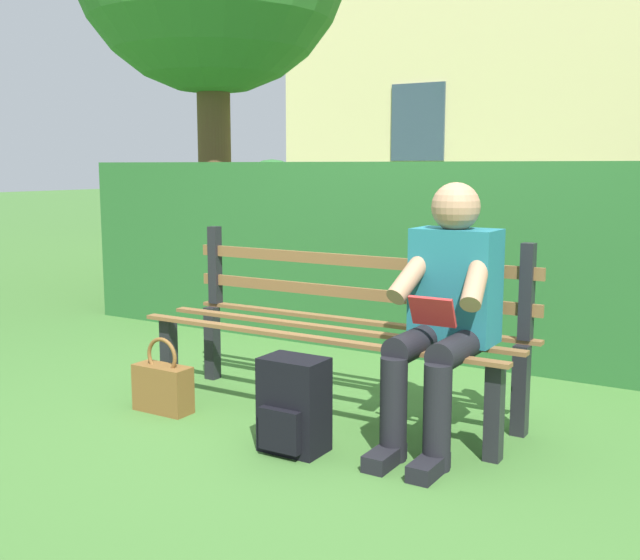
# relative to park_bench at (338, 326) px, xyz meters

# --- Properties ---
(ground) EXTENTS (60.00, 60.00, 0.00)m
(ground) POSITION_rel_park_bench_xyz_m (0.00, 0.08, -0.44)
(ground) COLOR #3D6B2D
(park_bench) EXTENTS (2.00, 0.53, 0.90)m
(park_bench) POSITION_rel_park_bench_xyz_m (0.00, 0.00, 0.00)
(park_bench) COLOR black
(park_bench) RESTS_ON ground
(person_seated) EXTENTS (0.44, 0.73, 1.18)m
(person_seated) POSITION_rel_park_bench_xyz_m (-0.65, 0.18, 0.19)
(person_seated) COLOR #1E6672
(person_seated) RESTS_ON ground
(hedge_backdrop) EXTENTS (5.78, 0.77, 1.40)m
(hedge_backdrop) POSITION_rel_park_bench_xyz_m (0.03, -1.50, 0.23)
(hedge_backdrop) COLOR #265B28
(hedge_backdrop) RESTS_ON ground
(building_facade) EXTENTS (10.04, 2.92, 6.88)m
(building_facade) POSITION_rel_park_bench_xyz_m (0.66, -9.40, 3.00)
(building_facade) COLOR beige
(building_facade) RESTS_ON ground
(backpack) EXTENTS (0.28, 0.26, 0.42)m
(backpack) POSITION_rel_park_bench_xyz_m (-0.13, 0.61, -0.23)
(backpack) COLOR black
(backpack) RESTS_ON ground
(handbag) EXTENTS (0.31, 0.13, 0.39)m
(handbag) POSITION_rel_park_bench_xyz_m (0.74, 0.51, -0.31)
(handbag) COLOR brown
(handbag) RESTS_ON ground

